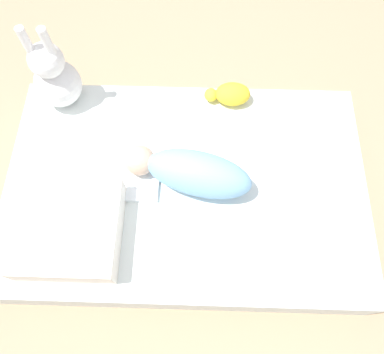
{
  "coord_description": "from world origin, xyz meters",
  "views": [
    {
      "loc": [
        -0.04,
        0.56,
        1.49
      ],
      "look_at": [
        -0.02,
        -0.0,
        0.24
      ],
      "focal_mm": 35.0,
      "sensor_mm": 36.0,
      "label": 1
    }
  ],
  "objects_px": {
    "swaddled_baby": "(191,172)",
    "bunny_plush": "(55,77)",
    "turtle_plush": "(230,94)",
    "pillow": "(69,229)"
  },
  "relations": [
    {
      "from": "swaddled_baby",
      "to": "bunny_plush",
      "type": "height_order",
      "value": "bunny_plush"
    },
    {
      "from": "turtle_plush",
      "to": "pillow",
      "type": "bearing_deg",
      "value": 46.42
    },
    {
      "from": "bunny_plush",
      "to": "pillow",
      "type": "bearing_deg",
      "value": 102.45
    },
    {
      "from": "turtle_plush",
      "to": "bunny_plush",
      "type": "bearing_deg",
      "value": 0.54
    },
    {
      "from": "swaddled_baby",
      "to": "turtle_plush",
      "type": "relative_size",
      "value": 2.56
    },
    {
      "from": "swaddled_baby",
      "to": "pillow",
      "type": "distance_m",
      "value": 0.47
    },
    {
      "from": "bunny_plush",
      "to": "turtle_plush",
      "type": "relative_size",
      "value": 2.01
    },
    {
      "from": "swaddled_baby",
      "to": "bunny_plush",
      "type": "xyz_separation_m",
      "value": [
        0.54,
        -0.37,
        0.05
      ]
    },
    {
      "from": "swaddled_baby",
      "to": "bunny_plush",
      "type": "relative_size",
      "value": 1.27
    },
    {
      "from": "pillow",
      "to": "turtle_plush",
      "type": "xyz_separation_m",
      "value": [
        -0.56,
        -0.59,
        -0.01
      ]
    }
  ]
}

